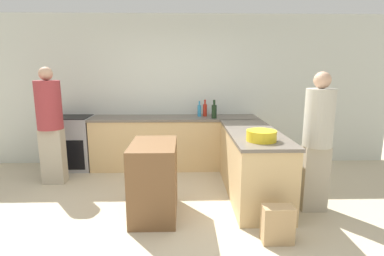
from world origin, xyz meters
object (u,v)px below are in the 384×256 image
at_px(island_table, 154,180).
at_px(dish_soap_bottle, 199,110).
at_px(water_bottle_blue, 214,111).
at_px(mixing_bowl, 261,136).
at_px(person_by_range, 50,122).
at_px(paper_bag, 278,224).
at_px(hot_sauce_bottle, 205,110).
at_px(range_oven, 72,143).
at_px(person_at_peninsula, 317,137).
at_px(wine_bottle_dark, 214,111).

xyz_separation_m(island_table, dish_soap_bottle, (0.63, 1.85, 0.58)).
bearing_deg(water_bottle_blue, mixing_bowl, -78.60).
bearing_deg(person_by_range, paper_bag, -30.05).
relative_size(water_bottle_blue, hot_sauce_bottle, 0.88).
height_order(range_oven, mixing_bowl, mixing_bowl).
xyz_separation_m(dish_soap_bottle, paper_bag, (0.68, -2.48, -0.83)).
distance_m(hot_sauce_bottle, person_at_peninsula, 2.18).
bearing_deg(range_oven, person_at_peninsula, -25.24).
bearing_deg(person_at_peninsula, water_bottle_blue, 121.51).
height_order(island_table, water_bottle_blue, water_bottle_blue).
height_order(dish_soap_bottle, person_at_peninsula, person_at_peninsula).
height_order(water_bottle_blue, dish_soap_bottle, dish_soap_bottle).
distance_m(hot_sauce_bottle, paper_bag, 2.71).
xyz_separation_m(mixing_bowl, water_bottle_blue, (-0.37, 1.85, 0.04)).
bearing_deg(wine_bottle_dark, range_oven, 176.56).
bearing_deg(paper_bag, dish_soap_bottle, 105.36).
relative_size(range_oven, hot_sauce_bottle, 3.20).
relative_size(wine_bottle_dark, person_by_range, 0.18).
bearing_deg(mixing_bowl, island_table, 179.95).
relative_size(range_oven, mixing_bowl, 2.64).
xyz_separation_m(mixing_bowl, dish_soap_bottle, (-0.64, 1.85, 0.04)).
relative_size(dish_soap_bottle, paper_bag, 0.69).
xyz_separation_m(hot_sauce_bottle, dish_soap_bottle, (-0.10, -0.02, -0.01)).
bearing_deg(person_at_peninsula, mixing_bowl, -173.02).
bearing_deg(hot_sauce_bottle, island_table, -111.40).
bearing_deg(wine_bottle_dark, dish_soap_bottle, 138.74).
distance_m(mixing_bowl, hot_sauce_bottle, 1.95).
distance_m(island_table, hot_sauce_bottle, 2.10).
relative_size(island_table, mixing_bowl, 2.55).
bearing_deg(person_by_range, range_oven, 87.47).
distance_m(mixing_bowl, dish_soap_bottle, 1.96).
relative_size(mixing_bowl, person_at_peninsula, 0.20).
relative_size(island_table, person_by_range, 0.50).
distance_m(hot_sauce_bottle, dish_soap_bottle, 0.10).
height_order(person_by_range, person_at_peninsula, person_by_range).
bearing_deg(water_bottle_blue, dish_soap_bottle, -179.48).
bearing_deg(wine_bottle_dark, hot_sauce_bottle, 120.75).
relative_size(person_by_range, paper_bag, 4.53).
relative_size(range_oven, water_bottle_blue, 3.63).
bearing_deg(paper_bag, wine_bottle_dark, 100.97).
distance_m(water_bottle_blue, person_by_range, 2.67).
xyz_separation_m(hot_sauce_bottle, wine_bottle_dark, (0.14, -0.24, 0.01)).
bearing_deg(dish_soap_bottle, person_by_range, -161.66).
bearing_deg(dish_soap_bottle, mixing_bowl, -70.94).
distance_m(island_table, person_at_peninsula, 2.04).
distance_m(dish_soap_bottle, paper_bag, 2.70).
height_order(wine_bottle_dark, person_by_range, person_by_range).
bearing_deg(island_table, person_by_range, 146.73).
bearing_deg(island_table, wine_bottle_dark, 61.89).
distance_m(water_bottle_blue, hot_sauce_bottle, 0.17).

